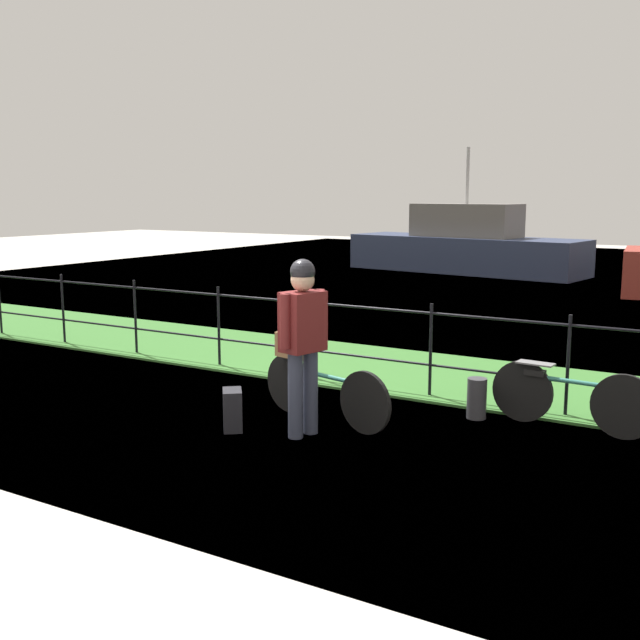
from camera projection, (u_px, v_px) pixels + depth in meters
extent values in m
plane|color=#B2ADA3|center=(205.00, 426.00, 7.50)|extent=(60.00, 60.00, 0.00)
cube|color=#38702D|center=(353.00, 365.00, 10.11)|extent=(27.00, 2.40, 0.03)
plane|color=#60849E|center=(545.00, 288.00, 18.41)|extent=(30.00, 30.00, 0.00)
cylinder|color=black|center=(0.00, 302.00, 12.25)|extent=(0.04, 0.04, 1.07)
cylinder|color=black|center=(63.00, 309.00, 11.49)|extent=(0.04, 0.04, 1.07)
cylinder|color=black|center=(135.00, 318.00, 10.73)|extent=(0.04, 0.04, 1.07)
cylinder|color=black|center=(219.00, 327.00, 9.97)|extent=(0.04, 0.04, 1.07)
cylinder|color=black|center=(316.00, 338.00, 9.21)|extent=(0.04, 0.04, 1.07)
cylinder|color=black|center=(431.00, 351.00, 8.45)|extent=(0.04, 0.04, 1.07)
cylinder|color=black|center=(568.00, 367.00, 7.69)|extent=(0.04, 0.04, 1.07)
cylinder|color=black|center=(316.00, 351.00, 9.24)|extent=(18.00, 0.03, 0.03)
cylinder|color=black|center=(316.00, 303.00, 9.14)|extent=(18.00, 0.03, 0.03)
cylinder|color=black|center=(365.00, 403.00, 7.20)|extent=(0.61, 0.19, 0.61)
cylinder|color=black|center=(288.00, 383.00, 7.94)|extent=(0.61, 0.19, 0.61)
cylinder|color=#337F70|center=(325.00, 376.00, 7.55)|extent=(0.82, 0.24, 0.04)
cube|color=black|center=(296.00, 366.00, 7.83)|extent=(0.22, 0.13, 0.06)
cube|color=slate|center=(296.00, 357.00, 7.81)|extent=(0.39, 0.24, 0.02)
cube|color=olive|center=(296.00, 344.00, 7.79)|extent=(0.40, 0.36, 0.25)
ellipsoid|color=tan|center=(296.00, 326.00, 7.76)|extent=(0.31, 0.20, 0.13)
sphere|color=tan|center=(304.00, 322.00, 7.67)|extent=(0.11, 0.11, 0.11)
cylinder|color=#383D51|center=(311.00, 392.00, 7.21)|extent=(0.14, 0.14, 0.82)
cylinder|color=#383D51|center=(295.00, 395.00, 7.07)|extent=(0.14, 0.14, 0.82)
cube|color=maroon|center=(303.00, 321.00, 7.02)|extent=(0.35, 0.45, 0.56)
cylinder|color=maroon|center=(319.00, 316.00, 7.17)|extent=(0.10, 0.10, 0.50)
cylinder|color=maroon|center=(285.00, 321.00, 6.86)|extent=(0.10, 0.10, 0.50)
sphere|color=tan|center=(303.00, 280.00, 6.96)|extent=(0.22, 0.22, 0.22)
sphere|color=black|center=(303.00, 271.00, 6.95)|extent=(0.23, 0.23, 0.23)
cube|color=black|center=(232.00, 410.00, 7.34)|extent=(0.32, 0.33, 0.40)
cylinder|color=#38383D|center=(477.00, 398.00, 7.72)|extent=(0.20, 0.20, 0.42)
cylinder|color=black|center=(624.00, 407.00, 7.04)|extent=(0.62, 0.09, 0.62)
cylinder|color=black|center=(522.00, 391.00, 7.60)|extent=(0.62, 0.09, 0.62)
cylinder|color=#337F70|center=(572.00, 382.00, 7.29)|extent=(0.77, 0.10, 0.04)
cube|color=black|center=(535.00, 372.00, 7.50)|extent=(0.21, 0.11, 0.06)
cube|color=slate|center=(535.00, 363.00, 7.48)|extent=(0.37, 0.19, 0.02)
cube|color=#2D3856|center=(465.00, 254.00, 22.09)|extent=(7.14, 2.91, 1.03)
cube|color=slate|center=(466.00, 220.00, 21.92)|extent=(3.21, 1.78, 0.95)
cylinder|color=#B2B2B2|center=(468.00, 176.00, 21.71)|extent=(0.10, 0.10, 1.60)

